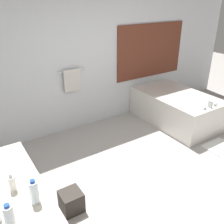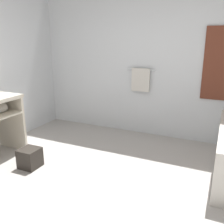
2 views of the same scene
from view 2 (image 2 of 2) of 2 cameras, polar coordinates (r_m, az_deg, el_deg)
name	(u,v)px [view 2 (image 2 of 2)]	position (r m, az deg, el deg)	size (l,w,h in m)	color
ground_plane	(99,205)	(2.76, -2.97, -20.50)	(16.00, 16.00, 0.00)	#A8A39E
wall_back_with_blinds	(163,59)	(4.30, 11.61, 11.89)	(7.40, 0.13, 2.70)	silver
waste_bin	(30,158)	(3.55, -18.25, -9.93)	(0.25, 0.25, 0.26)	#2D2823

